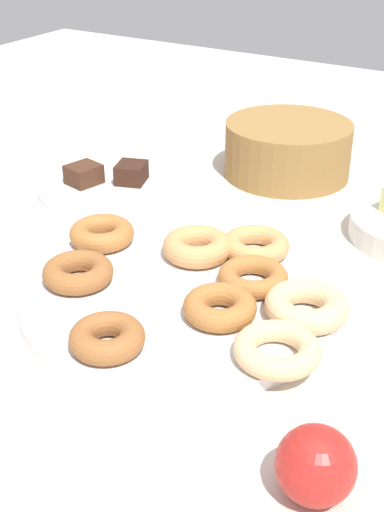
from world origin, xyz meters
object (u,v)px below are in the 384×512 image
object	(u,v)px
donut_2	(253,277)
donut_8	(220,307)
donut_4	(277,350)
basket	(288,149)
donut_plate	(179,294)
brownie_far	(131,173)
brownie_near	(84,174)
apple	(316,465)
donut_5	(78,272)
donut_6	(111,339)
donut_7	(306,306)
cake_plate	(108,187)
donut_1	(197,246)
donut_0	(102,233)
donut_3	(256,245)

from	to	relation	value
donut_2	donut_8	distance (m)	0.08
donut_4	basket	distance (m)	0.54
donut_plate	brownie_far	distance (m)	0.35
donut_2	brownie_near	size ratio (longest dim) A/B	1.70
brownie_far	apple	xyz separation A→B (m)	(0.50, -0.44, 0.01)
donut_5	donut_6	size ratio (longest dim) A/B	1.07
donut_7	cake_plate	world-z (taller)	donut_7
donut_1	apple	distance (m)	0.39
donut_1	donut_5	distance (m)	0.16
donut_2	cake_plate	world-z (taller)	donut_2
donut_plate	basket	xyz separation A→B (m)	(-0.06, 0.43, 0.04)
donut_5	apple	size ratio (longest dim) A/B	1.27
donut_plate	donut_2	size ratio (longest dim) A/B	4.51
donut_2	donut_7	distance (m)	0.09
donut_8	basket	xyz separation A→B (m)	(-0.13, 0.46, 0.02)
apple	donut_7	bearing A→B (deg)	114.75
donut_0	basket	xyz separation A→B (m)	(0.10, 0.39, 0.02)
donut_4	basket	size ratio (longest dim) A/B	0.43
donut_4	brownie_far	world-z (taller)	brownie_far
donut_7	donut_2	bearing A→B (deg)	159.80
donut_5	brownie_far	size ratio (longest dim) A/B	1.72
donut_0	donut_3	xyz separation A→B (m)	(0.19, 0.08, -0.00)
donut_plate	donut_8	bearing A→B (deg)	-21.83
donut_5	donut_6	world-z (taller)	same
donut_0	donut_6	size ratio (longest dim) A/B	1.08
donut_7	apple	world-z (taller)	apple
donut_5	donut_8	distance (m)	0.19
donut_2	donut_3	world-z (taller)	donut_3
donut_5	donut_7	size ratio (longest dim) A/B	0.91
donut_2	donut_5	bearing A→B (deg)	-151.07
donut_1	brownie_near	bearing A→B (deg)	156.86
donut_2	donut_1	bearing A→B (deg)	164.03
donut_0	donut_4	distance (m)	0.33
donut_3	donut_5	xyz separation A→B (m)	(-0.15, -0.18, 0.00)
donut_1	donut_5	xyz separation A→B (m)	(-0.09, -0.13, -0.00)
brownie_far	brownie_near	bearing A→B (deg)	-143.97
donut_plate	brownie_near	distance (m)	0.37
donut_5	cake_plate	world-z (taller)	donut_5
donut_7	cake_plate	distance (m)	0.47
brownie_near	donut_4	bearing A→B (deg)	-29.68
brownie_near	apple	size ratio (longest dim) A/B	0.74
donut_3	donut_6	size ratio (longest dim) A/B	1.09
donut_8	donut_5	bearing A→B (deg)	-173.13
cake_plate	brownie_near	xyz separation A→B (m)	(-0.03, -0.02, 0.02)
brownie_far	basket	size ratio (longest dim) A/B	0.24
donut_3	apple	world-z (taller)	apple
donut_plate	donut_6	xyz separation A→B (m)	(0.00, -0.14, 0.02)
basket	donut_6	bearing A→B (deg)	-84.01
donut_0	donut_5	size ratio (longest dim) A/B	1.01
donut_3	donut_4	bearing A→B (deg)	-57.74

